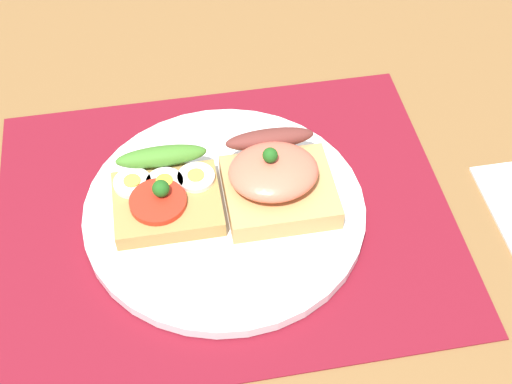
% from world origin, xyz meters
% --- Properties ---
extents(ground_plane, '(1.20, 0.90, 0.03)m').
position_xyz_m(ground_plane, '(0.00, 0.00, -0.02)').
color(ground_plane, brown).
extents(placemat, '(0.43, 0.34, 0.00)m').
position_xyz_m(placemat, '(0.00, 0.00, 0.00)').
color(placemat, maroon).
rests_on(placemat, ground_plane).
extents(plate, '(0.26, 0.26, 0.01)m').
position_xyz_m(plate, '(0.00, 0.00, 0.01)').
color(plate, white).
rests_on(plate, placemat).
extents(sandwich_egg_tomato, '(0.10, 0.10, 0.04)m').
position_xyz_m(sandwich_egg_tomato, '(-0.05, 0.01, 0.03)').
color(sandwich_egg_tomato, '#A57E42').
rests_on(sandwich_egg_tomato, plate).
extents(sandwich_salmon, '(0.10, 0.10, 0.06)m').
position_xyz_m(sandwich_salmon, '(0.05, 0.01, 0.04)').
color(sandwich_salmon, tan).
rests_on(sandwich_salmon, plate).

